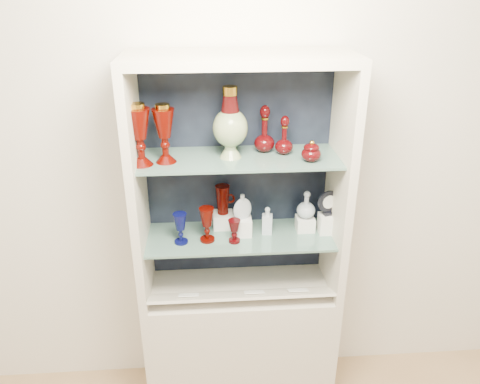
{
  "coord_description": "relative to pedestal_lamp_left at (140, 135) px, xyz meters",
  "views": [
    {
      "loc": [
        -0.15,
        -0.48,
        2.24
      ],
      "look_at": [
        0.0,
        1.53,
        1.3
      ],
      "focal_mm": 35.0,
      "sensor_mm": 36.0,
      "label": 1
    }
  ],
  "objects": [
    {
      "name": "label_card_0",
      "position": [
        0.72,
        -0.07,
        -0.81
      ],
      "size": [
        0.1,
        0.06,
        0.03
      ],
      "primitive_type": "cube",
      "rotation": [
        -0.44,
        0.0,
        0.0
      ],
      "color": "white",
      "rests_on": "label_ledge"
    },
    {
      "name": "pedestal_lamp_right",
      "position": [
        0.1,
        0.03,
        -0.01
      ],
      "size": [
        0.13,
        0.13,
        0.27
      ],
      "primitive_type": null,
      "rotation": [
        0.0,
        0.0,
        0.32
      ],
      "color": "#470500",
      "rests_on": "shelf_upper"
    },
    {
      "name": "flat_flask",
      "position": [
        0.45,
        0.08,
        -0.4
      ],
      "size": [
        0.1,
        0.07,
        0.13
      ],
      "primitive_type": null,
      "rotation": [
        0.0,
        0.0,
        0.34
      ],
      "color": "#ABB6C0",
      "rests_on": "riser_flat_flask"
    },
    {
      "name": "ruby_pitcher",
      "position": [
        0.36,
        0.16,
        -0.4
      ],
      "size": [
        0.12,
        0.09,
        0.15
      ],
      "primitive_type": null,
      "rotation": [
        0.0,
        0.0,
        -0.17
      ],
      "color": "#470500",
      "rests_on": "riser_ruby_pitcher"
    },
    {
      "name": "shelf_lower",
      "position": [
        0.44,
        0.06,
        -0.56
      ],
      "size": [
        0.92,
        0.34,
        0.01
      ],
      "primitive_type": "cube",
      "color": "slate",
      "rests_on": "cabinet_side_left"
    },
    {
      "name": "lidded_bowl",
      "position": [
        0.76,
        -0.01,
        -0.09
      ],
      "size": [
        0.12,
        0.12,
        0.1
      ],
      "primitive_type": null,
      "rotation": [
        0.0,
        0.0,
        0.38
      ],
      "color": "#450608",
      "rests_on": "shelf_upper"
    },
    {
      "name": "riser_flat_flask",
      "position": [
        0.45,
        0.08,
        -0.51
      ],
      "size": [
        0.09,
        0.09,
        0.09
      ],
      "primitive_type": "cube",
      "color": "silver",
      "rests_on": "shelf_lower"
    },
    {
      "name": "ruby_goblet_tall",
      "position": [
        0.28,
        0.03,
        -0.47
      ],
      "size": [
        0.08,
        0.08,
        0.18
      ],
      "primitive_type": null,
      "rotation": [
        0.0,
        0.0,
        0.03
      ],
      "color": "#470500",
      "rests_on": "shelf_lower"
    },
    {
      "name": "label_card_1",
      "position": [
        0.5,
        -0.07,
        -0.81
      ],
      "size": [
        0.1,
        0.06,
        0.03
      ],
      "primitive_type": "cube",
      "rotation": [
        -0.44,
        0.0,
        0.0
      ],
      "color": "white",
      "rests_on": "label_ledge"
    },
    {
      "name": "clear_round_decanter",
      "position": [
        0.78,
        0.1,
        -0.42
      ],
      "size": [
        0.11,
        0.11,
        0.14
      ],
      "primitive_type": null,
      "rotation": [
        0.0,
        0.0,
        -0.23
      ],
      "color": "#A9B8C6",
      "rests_on": "riser_clear_round_decanter"
    },
    {
      "name": "wall_back",
      "position": [
        0.44,
        0.26,
        -0.21
      ],
      "size": [
        3.5,
        0.02,
        2.8
      ],
      "primitive_type": "cube",
      "color": "white",
      "rests_on": "ground"
    },
    {
      "name": "cabinet_top_cap",
      "position": [
        0.44,
        0.04,
        0.31
      ],
      "size": [
        1.0,
        0.4,
        0.04
      ],
      "primitive_type": "cube",
      "color": "beige",
      "rests_on": "cabinet_side_left"
    },
    {
      "name": "cobalt_goblet",
      "position": [
        0.15,
        0.02,
        -0.48
      ],
      "size": [
        0.09,
        0.09,
        0.16
      ],
      "primitive_type": null,
      "rotation": [
        0.0,
        0.0,
        0.35
      ],
      "color": "#080A45",
      "rests_on": "shelf_lower"
    },
    {
      "name": "cameo_medallion",
      "position": [
        0.88,
        0.07,
        -0.39
      ],
      "size": [
        0.12,
        0.07,
        0.14
      ],
      "primitive_type": null,
      "rotation": [
        0.0,
        0.0,
        0.27
      ],
      "color": "black",
      "rests_on": "riser_cameo_medallion"
    },
    {
      "name": "cabinet_back_panel",
      "position": [
        0.44,
        0.23,
        -0.28
      ],
      "size": [
        0.98,
        0.02,
        1.15
      ],
      "primitive_type": "cube",
      "color": "black",
      "rests_on": "cabinet_base"
    },
    {
      "name": "enamel_urn",
      "position": [
        0.4,
        0.07,
        0.03
      ],
      "size": [
        0.18,
        0.18,
        0.33
      ],
      "primitive_type": null,
      "rotation": [
        0.0,
        0.0,
        -0.12
      ],
      "color": "#124E1C",
      "rests_on": "shelf_upper"
    },
    {
      "name": "label_ledge",
      "position": [
        0.44,
        -0.07,
        -0.83
      ],
      "size": [
        0.92,
        0.17,
        0.09
      ],
      "primitive_type": "cube",
      "rotation": [
        -0.44,
        0.0,
        0.0
      ],
      "color": "beige",
      "rests_on": "cabinet_base"
    },
    {
      "name": "pedestal_lamp_left",
      "position": [
        0.0,
        0.0,
        0.0
      ],
      "size": [
        0.12,
        0.12,
        0.28
      ],
      "primitive_type": null,
      "rotation": [
        0.0,
        0.0,
        0.17
      ],
      "color": "#470500",
      "rests_on": "shelf_upper"
    },
    {
      "name": "ruby_decanter_b",
      "position": [
        0.65,
        0.09,
        -0.04
      ],
      "size": [
        0.1,
        0.1,
        0.2
      ],
      "primitive_type": null,
      "rotation": [
        0.0,
        0.0,
        -0.28
      ],
      "color": "#450608",
      "rests_on": "shelf_upper"
    },
    {
      "name": "ruby_goblet_small",
      "position": [
        0.41,
        0.01,
        -0.5
      ],
      "size": [
        0.07,
        0.07,
        0.12
      ],
      "primitive_type": null,
      "rotation": [
        0.0,
        0.0,
        -0.22
      ],
      "color": "#450608",
      "rests_on": "shelf_lower"
    },
    {
      "name": "cabinet_base",
      "position": [
        0.44,
        0.04,
        -1.23
      ],
      "size": [
        1.0,
        0.4,
        0.75
      ],
      "primitive_type": "cube",
      "color": "beige",
      "rests_on": "ground"
    },
    {
      "name": "riser_clear_round_decanter",
      "position": [
        0.78,
        0.1,
        -0.52
      ],
      "size": [
        0.09,
        0.09,
        0.07
      ],
      "primitive_type": "cube",
      "color": "silver",
      "rests_on": "shelf_lower"
    },
    {
      "name": "riser_ruby_pitcher",
      "position": [
        0.36,
        0.16,
        -0.52
      ],
      "size": [
        0.1,
        0.1,
        0.08
      ],
      "primitive_type": "cube",
      "color": "silver",
      "rests_on": "shelf_lower"
    },
    {
      "name": "cabinet_side_right",
      "position": [
        0.92,
        0.04,
        -0.28
      ],
      "size": [
        0.04,
        0.4,
        1.15
      ],
      "primitive_type": "cube",
      "color": "beige",
      "rests_on": "cabinet_base"
    },
    {
      "name": "shelf_upper",
      "position": [
        0.44,
        0.06,
        -0.14
      ],
      "size": [
        0.92,
        0.34,
        0.01
      ],
      "primitive_type": "cube",
      "color": "slate",
      "rests_on": "cabinet_side_left"
    },
    {
      "name": "label_card_2",
      "position": [
        0.18,
        -0.07,
        -0.81
      ],
      "size": [
        0.1,
        0.06,
        0.03
      ],
      "primitive_type": "cube",
      "rotation": [
        -0.44,
        0.0,
        0.0
      ],
      "color": "white",
      "rests_on": "label_ledge"
    },
    {
      "name": "riser_cameo_medallion",
      "position": [
        0.88,
        0.07,
        -0.51
      ],
      "size": [
        0.08,
        0.08,
        0.1
      ],
      "primitive_type": "cube",
      "color": "silver",
      "rests_on": "shelf_lower"
    },
    {
      "name": "cabinet_side_left",
      "position": [
        -0.04,
        0.04,
        -0.28
      ],
      "size": [
        0.04,
        0.4,
        1.15
      ],
      "primitive_type": "cube",
      "color": "beige",
      "rests_on": "cabinet_base"
    },
    {
      "name": "ruby_decanter_a",
      "position": [
        0.56,
        0.13,
        -0.01
      ],
      "size": [
        0.11,
        0.11,
        0.25
      ],
      "primitive_type": null,
      "rotation": [
        0.0,
        0.0,
        0.08
      ],
      "color": "#450608",
      "rests_on": "shelf_upper"
    },
    {
      "name": "clear_square_bottle",
      "position": [
        0.58,
        0.08,
        -0.49
      ],
      "size": [
        0.06,
        0.06,
        0.15
      ],
      "primitive_type": null,
      "rotation": [
        0.0,
        0.0,
        -0.14
      ],
      "color": "#A9B8C6",
      "rests_on": "shelf_lower"
    }
  ]
}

